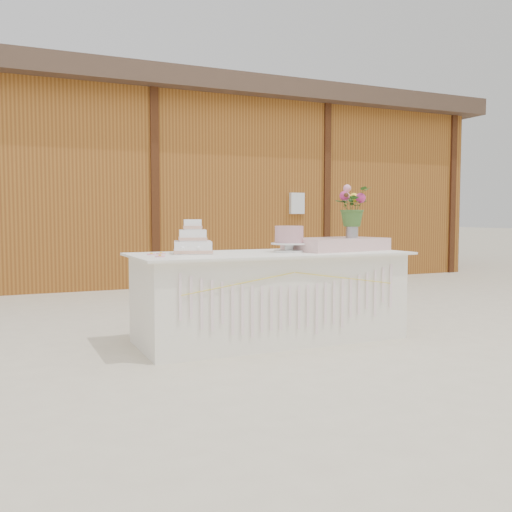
{
  "coord_description": "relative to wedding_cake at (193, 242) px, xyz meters",
  "views": [
    {
      "loc": [
        -2.15,
        -4.47,
        1.09
      ],
      "look_at": [
        0.0,
        0.3,
        0.72
      ],
      "focal_mm": 40.0,
      "sensor_mm": 36.0,
      "label": 1
    }
  ],
  "objects": [
    {
      "name": "ground",
      "position": [
        0.66,
        -0.13,
        -0.87
      ],
      "size": [
        80.0,
        80.0,
        0.0
      ],
      "primitive_type": "plane",
      "color": "beige",
      "rests_on": "ground"
    },
    {
      "name": "barn",
      "position": [
        0.65,
        5.87,
        0.81
      ],
      "size": [
        12.6,
        4.6,
        3.3
      ],
      "color": "brown",
      "rests_on": "ground"
    },
    {
      "name": "cake_table",
      "position": [
        0.66,
        -0.13,
        -0.48
      ],
      "size": [
        2.4,
        1.0,
        0.77
      ],
      "color": "white",
      "rests_on": "ground"
    },
    {
      "name": "wedding_cake",
      "position": [
        0.0,
        0.0,
        0.0
      ],
      "size": [
        0.4,
        0.4,
        0.29
      ],
      "rotation": [
        0.0,
        0.0,
        -0.28
      ],
      "color": "white",
      "rests_on": "cake_table"
    },
    {
      "name": "pink_cake_stand",
      "position": [
        0.84,
        -0.14,
        0.03
      ],
      "size": [
        0.32,
        0.32,
        0.23
      ],
      "color": "white",
      "rests_on": "cake_table"
    },
    {
      "name": "satin_runner",
      "position": [
        1.35,
        -0.1,
        -0.04
      ],
      "size": [
        0.98,
        0.68,
        0.11
      ],
      "primitive_type": "cube",
      "rotation": [
        0.0,
        0.0,
        0.19
      ],
      "color": "beige",
      "rests_on": "cake_table"
    },
    {
      "name": "flower_vase",
      "position": [
        1.52,
        -0.12,
        0.09
      ],
      "size": [
        0.11,
        0.11,
        0.15
      ],
      "primitive_type": "cylinder",
      "color": "#A2A2A6",
      "rests_on": "satin_runner"
    },
    {
      "name": "bouquet",
      "position": [
        1.52,
        -0.12,
        0.35
      ],
      "size": [
        0.43,
        0.41,
        0.37
      ],
      "primitive_type": "imported",
      "rotation": [
        0.0,
        0.0,
        0.48
      ],
      "color": "#386127",
      "rests_on": "flower_vase"
    },
    {
      "name": "loose_flowers",
      "position": [
        -0.31,
        -0.12,
        -0.09
      ],
      "size": [
        0.16,
        0.38,
        0.02
      ],
      "primitive_type": null,
      "rotation": [
        0.0,
        0.0,
        0.01
      ],
      "color": "pink",
      "rests_on": "cake_table"
    }
  ]
}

